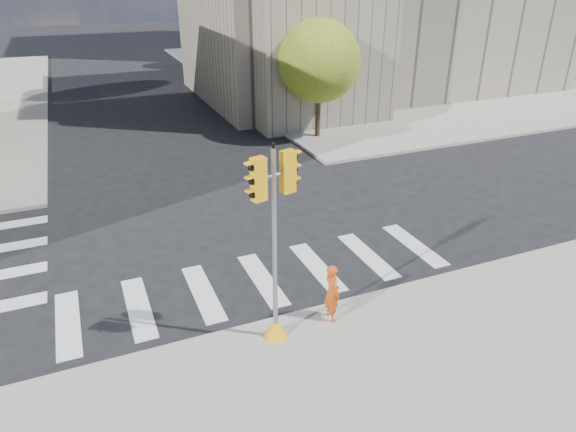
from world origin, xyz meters
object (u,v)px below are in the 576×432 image
object	(u,v)px
photographer	(332,292)
lamp_far	(226,20)
lamp_near	(297,41)
traffic_signal	(275,262)

from	to	relation	value
photographer	lamp_far	bearing A→B (deg)	-13.86
lamp_near	lamp_far	xyz separation A→B (m)	(0.00, 14.00, 0.00)
lamp_near	traffic_signal	xyz separation A→B (m)	(-8.76, -18.74, -2.31)
lamp_near	lamp_far	distance (m)	14.00
lamp_near	traffic_signal	distance (m)	20.81
lamp_far	photographer	world-z (taller)	lamp_far
traffic_signal	lamp_near	bearing A→B (deg)	51.07
lamp_near	photographer	distance (m)	20.26
lamp_near	photographer	bearing A→B (deg)	-111.05
lamp_far	photographer	size ratio (longest dim) A/B	5.15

